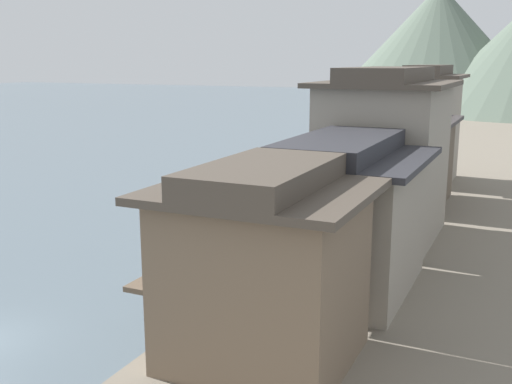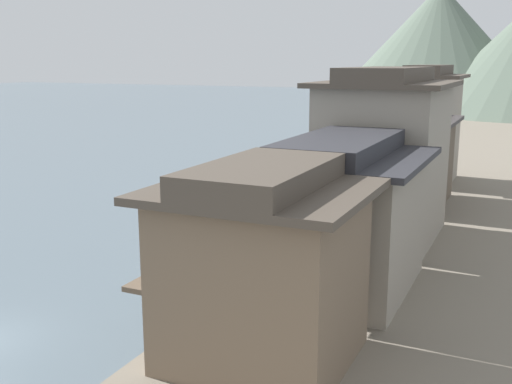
{
  "view_description": "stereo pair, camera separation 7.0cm",
  "coord_description": "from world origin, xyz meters",
  "px_view_note": "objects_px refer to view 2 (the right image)",
  "views": [
    {
      "loc": [
        17.48,
        -13.71,
        9.88
      ],
      "look_at": [
        2.04,
        19.59,
        1.86
      ],
      "focal_mm": 42.32,
      "sensor_mm": 36.0,
      "label": 1
    },
    {
      "loc": [
        17.55,
        -13.68,
        9.88
      ],
      "look_at": [
        2.04,
        19.59,
        1.86
      ],
      "focal_mm": 42.32,
      "sensor_mm": 36.0,
      "label": 2
    }
  ],
  "objects_px": {
    "boat_moored_nearest": "(377,169)",
    "mooring_post_dock_far": "(346,202)",
    "boat_moored_second": "(272,234)",
    "house_waterfront_tall": "(383,155)",
    "boat_upstream_distant": "(311,220)",
    "boat_crossing_west": "(337,144)",
    "house_waterfront_second": "(338,215)",
    "boat_midriver_upstream": "(344,151)",
    "boat_moored_third": "(221,268)",
    "mooring_post_dock_mid": "(299,236)",
    "boat_midriver_drifting": "(400,153)",
    "house_waterfront_nearest": "(262,266)",
    "boat_moored_far": "(280,182)",
    "house_waterfront_narrow": "(408,157)",
    "house_waterfront_far": "(426,125)",
    "mooring_post_dock_near": "(183,318)"
  },
  "relations": [
    {
      "from": "boat_midriver_drifting",
      "to": "house_waterfront_narrow",
      "type": "bearing_deg",
      "value": -77.47
    },
    {
      "from": "boat_upstream_distant",
      "to": "mooring_post_dock_mid",
      "type": "distance_m",
      "value": 7.35
    },
    {
      "from": "boat_moored_nearest",
      "to": "house_waterfront_tall",
      "type": "relative_size",
      "value": 0.54
    },
    {
      "from": "boat_moored_far",
      "to": "mooring_post_dock_mid",
      "type": "distance_m",
      "value": 18.77
    },
    {
      "from": "boat_moored_nearest",
      "to": "boat_moored_second",
      "type": "relative_size",
      "value": 1.24
    },
    {
      "from": "boat_moored_nearest",
      "to": "house_waterfront_nearest",
      "type": "height_order",
      "value": "house_waterfront_nearest"
    },
    {
      "from": "boat_moored_far",
      "to": "house_waterfront_far",
      "type": "height_order",
      "value": "house_waterfront_far"
    },
    {
      "from": "house_waterfront_narrow",
      "to": "house_waterfront_tall",
      "type": "bearing_deg",
      "value": -87.72
    },
    {
      "from": "boat_moored_third",
      "to": "mooring_post_dock_mid",
      "type": "distance_m",
      "value": 4.43
    },
    {
      "from": "boat_upstream_distant",
      "to": "house_waterfront_tall",
      "type": "bearing_deg",
      "value": -35.99
    },
    {
      "from": "boat_midriver_drifting",
      "to": "house_waterfront_nearest",
      "type": "bearing_deg",
      "value": -83.2
    },
    {
      "from": "boat_moored_nearest",
      "to": "mooring_post_dock_far",
      "type": "xyz_separation_m",
      "value": [
        2.48,
        -18.01,
        1.02
      ]
    },
    {
      "from": "house_waterfront_second",
      "to": "house_waterfront_far",
      "type": "bearing_deg",
      "value": 91.67
    },
    {
      "from": "boat_midriver_drifting",
      "to": "house_waterfront_nearest",
      "type": "distance_m",
      "value": 48.5
    },
    {
      "from": "boat_moored_nearest",
      "to": "house_waterfront_narrow",
      "type": "distance_m",
      "value": 15.94
    },
    {
      "from": "boat_moored_far",
      "to": "house_waterfront_second",
      "type": "bearing_deg",
      "value": -61.78
    },
    {
      "from": "boat_moored_far",
      "to": "house_waterfront_narrow",
      "type": "distance_m",
      "value": 12.81
    },
    {
      "from": "boat_moored_far",
      "to": "boat_upstream_distant",
      "type": "bearing_deg",
      "value": -57.78
    },
    {
      "from": "house_waterfront_nearest",
      "to": "house_waterfront_far",
      "type": "relative_size",
      "value": 0.74
    },
    {
      "from": "boat_upstream_distant",
      "to": "house_waterfront_tall",
      "type": "relative_size",
      "value": 0.51
    },
    {
      "from": "boat_crossing_west",
      "to": "mooring_post_dock_near",
      "type": "xyz_separation_m",
      "value": [
        10.94,
        -52.06,
        1.05
      ]
    },
    {
      "from": "house_waterfront_narrow",
      "to": "mooring_post_dock_far",
      "type": "height_order",
      "value": "house_waterfront_narrow"
    },
    {
      "from": "boat_moored_second",
      "to": "house_waterfront_tall",
      "type": "height_order",
      "value": "house_waterfront_tall"
    },
    {
      "from": "house_waterfront_second",
      "to": "mooring_post_dock_far",
      "type": "height_order",
      "value": "house_waterfront_second"
    },
    {
      "from": "boat_moored_nearest",
      "to": "mooring_post_dock_mid",
      "type": "distance_m",
      "value": 26.33
    },
    {
      "from": "boat_moored_second",
      "to": "house_waterfront_tall",
      "type": "distance_m",
      "value": 7.73
    },
    {
      "from": "boat_upstream_distant",
      "to": "mooring_post_dock_near",
      "type": "xyz_separation_m",
      "value": [
        1.93,
        -18.11,
        1.12
      ]
    },
    {
      "from": "mooring_post_dock_far",
      "to": "house_waterfront_nearest",
      "type": "bearing_deg",
      "value": -80.77
    },
    {
      "from": "boat_upstream_distant",
      "to": "mooring_post_dock_far",
      "type": "relative_size",
      "value": 5.11
    },
    {
      "from": "boat_moored_nearest",
      "to": "house_waterfront_narrow",
      "type": "relative_size",
      "value": 0.61
    },
    {
      "from": "house_waterfront_far",
      "to": "mooring_post_dock_mid",
      "type": "xyz_separation_m",
      "value": [
        -2.72,
        -19.49,
        -3.89
      ]
    },
    {
      "from": "boat_crossing_west",
      "to": "house_waterfront_second",
      "type": "height_order",
      "value": "house_waterfront_second"
    },
    {
      "from": "boat_midriver_drifting",
      "to": "mooring_post_dock_near",
      "type": "distance_m",
      "value": 47.55
    },
    {
      "from": "mooring_post_dock_near",
      "to": "boat_upstream_distant",
      "type": "bearing_deg",
      "value": 96.08
    },
    {
      "from": "boat_upstream_distant",
      "to": "boat_moored_second",
      "type": "bearing_deg",
      "value": -99.96
    },
    {
      "from": "boat_moored_nearest",
      "to": "house_waterfront_nearest",
      "type": "bearing_deg",
      "value": -81.43
    },
    {
      "from": "house_waterfront_narrow",
      "to": "mooring_post_dock_mid",
      "type": "relative_size",
      "value": 9.31
    },
    {
      "from": "boat_moored_far",
      "to": "house_waterfront_tall",
      "type": "xyz_separation_m",
      "value": [
        11.48,
        -13.69,
        4.86
      ]
    },
    {
      "from": "boat_crossing_west",
      "to": "mooring_post_dock_near",
      "type": "bearing_deg",
      "value": -78.13
    },
    {
      "from": "boat_moored_nearest",
      "to": "house_waterfront_narrow",
      "type": "height_order",
      "value": "house_waterfront_narrow"
    },
    {
      "from": "boat_midriver_upstream",
      "to": "house_waterfront_nearest",
      "type": "relative_size",
      "value": 0.61
    },
    {
      "from": "boat_midriver_upstream",
      "to": "boat_upstream_distant",
      "type": "relative_size",
      "value": 0.89
    },
    {
      "from": "boat_moored_second",
      "to": "boat_midriver_upstream",
      "type": "distance_m",
      "value": 34.01
    },
    {
      "from": "boat_upstream_distant",
      "to": "mooring_post_dock_far",
      "type": "bearing_deg",
      "value": 31.29
    },
    {
      "from": "boat_moored_nearest",
      "to": "mooring_post_dock_far",
      "type": "height_order",
      "value": "mooring_post_dock_far"
    },
    {
      "from": "boat_moored_far",
      "to": "boat_midriver_drifting",
      "type": "distance_m",
      "value": 20.29
    },
    {
      "from": "boat_moored_third",
      "to": "mooring_post_dock_near",
      "type": "bearing_deg",
      "value": -70.66
    },
    {
      "from": "house_waterfront_narrow",
      "to": "house_waterfront_far",
      "type": "relative_size",
      "value": 0.88
    },
    {
      "from": "boat_midriver_drifting",
      "to": "boat_moored_third",
      "type": "bearing_deg",
      "value": -90.33
    },
    {
      "from": "house_waterfront_narrow",
      "to": "boat_midriver_upstream",
      "type": "bearing_deg",
      "value": 115.3
    }
  ]
}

